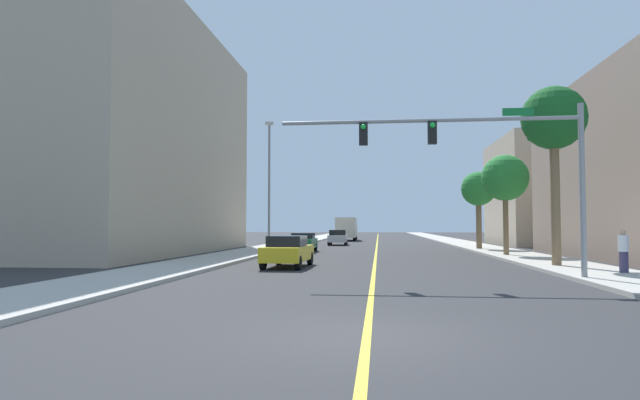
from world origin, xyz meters
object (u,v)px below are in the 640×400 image
(palm_near, at_px, (554,121))
(palm_far, at_px, (478,190))
(pedestrian, at_px, (624,251))
(car_yellow, at_px, (288,251))
(palm_mid, at_px, (505,179))
(street_lamp, at_px, (269,180))
(car_silver, at_px, (338,237))
(car_green, at_px, (303,242))
(delivery_truck, at_px, (347,228))
(traffic_signal_mast, at_px, (483,150))

(palm_near, bearing_deg, palm_far, 90.97)
(palm_near, distance_m, pedestrian, 6.99)
(car_yellow, bearing_deg, pedestrian, -10.29)
(palm_near, height_order, car_yellow, palm_near)
(palm_mid, distance_m, pedestrian, 13.02)
(palm_near, distance_m, car_yellow, 13.67)
(street_lamp, xyz_separation_m, car_silver, (3.65, 15.63, -4.37))
(street_lamp, xyz_separation_m, pedestrian, (17.03, -15.21, -4.18))
(car_green, relative_size, delivery_truck, 0.52)
(palm_mid, distance_m, car_silver, 22.34)
(car_silver, xyz_separation_m, pedestrian, (13.38, -30.84, 0.20))
(car_yellow, bearing_deg, car_silver, 91.59)
(palm_near, bearing_deg, street_lamp, 143.79)
(traffic_signal_mast, bearing_deg, palm_far, 80.13)
(pedestrian, bearing_deg, palm_mid, -24.27)
(traffic_signal_mast, relative_size, palm_mid, 1.76)
(palm_far, bearing_deg, delivery_truck, 115.06)
(car_silver, distance_m, delivery_truck, 15.47)
(palm_far, height_order, car_silver, palm_far)
(car_silver, xyz_separation_m, delivery_truck, (-0.05, 15.45, 0.79))
(palm_mid, height_order, pedestrian, palm_mid)
(car_yellow, bearing_deg, palm_mid, 39.95)
(traffic_signal_mast, bearing_deg, palm_mid, 74.23)
(street_lamp, distance_m, palm_near, 19.56)
(street_lamp, xyz_separation_m, car_yellow, (3.46, -12.26, -4.39))
(palm_near, xyz_separation_m, delivery_truck, (-12.13, 42.59, -5.18))
(delivery_truck, bearing_deg, car_green, -92.91)
(traffic_signal_mast, relative_size, pedestrian, 6.59)
(traffic_signal_mast, relative_size, car_green, 2.48)
(traffic_signal_mast, distance_m, palm_mid, 14.89)
(car_silver, bearing_deg, car_yellow, -91.92)
(traffic_signal_mast, height_order, palm_mid, palm_mid)
(street_lamp, relative_size, pedestrian, 5.54)
(palm_near, xyz_separation_m, pedestrian, (1.30, -3.70, -5.78))
(palm_near, height_order, delivery_truck, palm_near)
(delivery_truck, height_order, pedestrian, delivery_truck)
(car_yellow, xyz_separation_m, car_silver, (0.19, 27.89, 0.01))
(traffic_signal_mast, xyz_separation_m, pedestrian, (5.59, 1.99, -3.70))
(traffic_signal_mast, xyz_separation_m, car_yellow, (-7.98, 4.94, -3.91))
(palm_near, distance_m, palm_mid, 8.85)
(street_lamp, distance_m, car_silver, 16.64)
(palm_near, distance_m, delivery_truck, 44.59)
(palm_near, bearing_deg, traffic_signal_mast, -127.02)
(palm_mid, height_order, palm_far, palm_mid)
(palm_far, bearing_deg, pedestrian, -85.66)
(palm_far, distance_m, car_yellow, 22.00)
(street_lamp, relative_size, car_green, 2.09)
(traffic_signal_mast, xyz_separation_m, palm_near, (4.29, 5.68, 2.08))
(palm_far, distance_m, delivery_truck, 28.12)
(delivery_truck, xyz_separation_m, pedestrian, (13.43, -46.29, -0.60))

